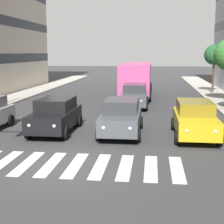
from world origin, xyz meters
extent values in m
plane|color=#38383A|center=(0.00, 0.00, 0.00)|extent=(180.00, 180.00, 0.00)
cube|color=silver|center=(-4.05, 0.00, 0.00)|extent=(0.45, 2.80, 0.01)
cube|color=silver|center=(-3.15, 0.00, 0.00)|extent=(0.45, 2.80, 0.01)
cube|color=silver|center=(-2.25, 0.00, 0.00)|extent=(0.45, 2.80, 0.01)
cube|color=silver|center=(-1.35, 0.00, 0.00)|extent=(0.45, 2.80, 0.01)
cube|color=silver|center=(-0.45, 0.00, 0.00)|extent=(0.45, 2.80, 0.01)
cube|color=silver|center=(0.45, 0.00, 0.00)|extent=(0.45, 2.80, 0.01)
cube|color=silver|center=(1.35, 0.00, 0.00)|extent=(0.45, 2.80, 0.01)
cube|color=silver|center=(2.25, 0.00, 0.00)|extent=(0.45, 2.80, 0.01)
cube|color=gold|center=(-5.17, -4.68, 0.72)|extent=(1.80, 4.40, 0.80)
cube|color=olive|center=(-5.17, -4.88, 1.42)|extent=(1.58, 2.46, 0.60)
cylinder|color=black|center=(-6.07, -3.23, 0.32)|extent=(0.22, 0.64, 0.64)
cylinder|color=black|center=(-4.27, -3.23, 0.32)|extent=(0.22, 0.64, 0.64)
cylinder|color=black|center=(-6.07, -6.14, 0.32)|extent=(0.22, 0.64, 0.64)
cylinder|color=black|center=(-4.27, -6.14, 0.32)|extent=(0.22, 0.64, 0.64)
sphere|color=white|center=(-5.74, -2.53, 0.80)|extent=(0.18, 0.18, 0.18)
sphere|color=white|center=(-4.59, -2.53, 0.80)|extent=(0.18, 0.18, 0.18)
cube|color=#474C51|center=(-1.66, -4.86, 0.72)|extent=(1.80, 4.40, 0.80)
cube|color=#343639|center=(-1.66, -5.06, 1.42)|extent=(1.58, 2.46, 0.60)
cylinder|color=black|center=(-2.56, -3.41, 0.32)|extent=(0.22, 0.64, 0.64)
cylinder|color=black|center=(-0.76, -3.41, 0.32)|extent=(0.22, 0.64, 0.64)
cylinder|color=black|center=(-2.56, -6.31, 0.32)|extent=(0.22, 0.64, 0.64)
cylinder|color=black|center=(-0.76, -6.31, 0.32)|extent=(0.22, 0.64, 0.64)
sphere|color=white|center=(-2.23, -2.71, 0.80)|extent=(0.18, 0.18, 0.18)
sphere|color=white|center=(-1.08, -2.71, 0.80)|extent=(0.18, 0.18, 0.18)
cube|color=black|center=(1.70, -4.93, 0.72)|extent=(1.80, 4.40, 0.80)
cube|color=black|center=(1.70, -5.13, 1.42)|extent=(1.58, 2.46, 0.60)
cylinder|color=black|center=(0.80, -3.47, 0.32)|extent=(0.22, 0.64, 0.64)
cylinder|color=black|center=(2.60, -3.47, 0.32)|extent=(0.22, 0.64, 0.64)
cylinder|color=black|center=(0.80, -6.38, 0.32)|extent=(0.22, 0.64, 0.64)
cylinder|color=black|center=(2.60, -6.38, 0.32)|extent=(0.22, 0.64, 0.64)
sphere|color=white|center=(1.12, -2.78, 0.80)|extent=(0.18, 0.18, 0.18)
sphere|color=white|center=(2.28, -2.78, 0.80)|extent=(0.18, 0.18, 0.18)
cylinder|color=black|center=(4.57, -6.04, 0.32)|extent=(0.22, 0.64, 0.64)
cube|color=#474C51|center=(-1.84, -13.30, 0.72)|extent=(1.80, 4.40, 0.80)
cube|color=#343639|center=(-1.84, -13.50, 1.42)|extent=(1.58, 2.46, 0.60)
cylinder|color=black|center=(-2.74, -11.85, 0.32)|extent=(0.22, 0.64, 0.64)
cylinder|color=black|center=(-0.94, -11.85, 0.32)|extent=(0.22, 0.64, 0.64)
cylinder|color=black|center=(-2.74, -14.76, 0.32)|extent=(0.22, 0.64, 0.64)
cylinder|color=black|center=(-0.94, -14.76, 0.32)|extent=(0.22, 0.64, 0.64)
sphere|color=white|center=(-2.42, -11.15, 0.80)|extent=(0.18, 0.18, 0.18)
sphere|color=white|center=(-1.27, -11.15, 0.80)|extent=(0.18, 0.18, 0.18)
cube|color=#DB5193|center=(-1.66, -20.00, 1.75)|extent=(2.50, 10.50, 2.50)
cube|color=black|center=(-1.66, -20.00, 2.30)|extent=(2.52, 9.87, 0.80)
cylinder|color=black|center=(-2.91, -16.32, 0.50)|extent=(0.28, 1.00, 1.00)
cylinder|color=black|center=(-0.41, -16.32, 0.50)|extent=(0.28, 1.00, 1.00)
cylinder|color=black|center=(-2.91, -23.15, 0.50)|extent=(0.28, 1.00, 1.00)
cylinder|color=black|center=(-0.41, -23.15, 0.50)|extent=(0.28, 1.00, 1.00)
cylinder|color=#513823|center=(-8.97, -22.67, 1.67)|extent=(0.20, 0.20, 3.05)
sphere|color=#235B2D|center=(-8.97, -22.67, 3.78)|extent=(1.93, 1.93, 1.93)
camera|label=1|loc=(-3.16, 11.51, 3.99)|focal=54.73mm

